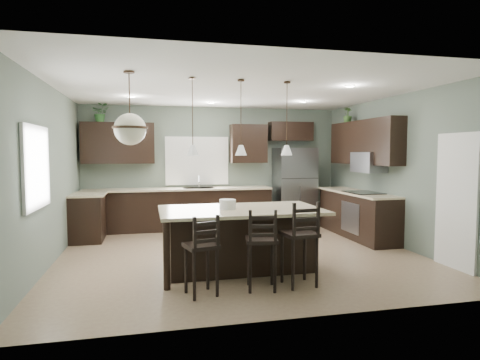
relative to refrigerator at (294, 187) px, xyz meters
name	(u,v)px	position (x,y,z in m)	size (l,w,h in m)	color
ground	(239,254)	(-1.88, -2.36, -0.93)	(6.00, 6.00, 0.00)	#9E8466
pantry_door	(456,201)	(1.10, -3.91, 0.09)	(0.04, 0.82, 2.04)	white
window_back	(197,161)	(-2.28, 0.38, 0.62)	(1.35, 0.02, 1.00)	white
window_left	(35,167)	(-4.86, -3.16, 0.62)	(0.02, 1.10, 1.00)	white
left_return_cabs	(88,218)	(-4.58, -0.66, -0.48)	(0.60, 0.90, 0.90)	black
left_return_countertop	(88,194)	(-4.56, -0.66, -0.01)	(0.66, 0.96, 0.04)	beige
back_lower_cabs	(179,210)	(-2.73, 0.09, -0.48)	(4.20, 0.60, 0.90)	black
back_countertop	(179,189)	(-2.73, 0.07, -0.01)	(4.20, 0.66, 0.04)	beige
sink_inset	(199,188)	(-2.28, 0.07, 0.01)	(0.70, 0.45, 0.01)	gray
faucet	(199,182)	(-2.28, 0.04, 0.16)	(0.02, 0.02, 0.28)	silver
back_upper_left	(118,143)	(-4.03, 0.22, 1.02)	(1.55, 0.34, 0.90)	black
back_upper_right	(248,144)	(-1.08, 0.22, 1.02)	(0.85, 0.34, 0.90)	black
fridge_header	(291,131)	(-0.03, 0.22, 1.32)	(1.05, 0.34, 0.45)	black
right_lower_cabs	(357,215)	(0.82, -1.48, -0.48)	(0.60, 2.35, 0.90)	black
right_countertop	(356,192)	(0.80, -1.48, -0.01)	(0.66, 2.35, 0.04)	beige
cooktop	(363,193)	(0.80, -1.76, 0.02)	(0.58, 0.75, 0.02)	black
wall_oven_front	(350,218)	(0.52, -1.76, -0.48)	(0.01, 0.72, 0.60)	gray
right_upper_cabs	(364,143)	(0.95, -1.48, 1.02)	(0.34, 2.35, 0.90)	black
microwave	(369,162)	(0.90, -1.76, 0.62)	(0.40, 0.75, 0.40)	gray
refrigerator	(294,187)	(0.00, 0.00, 0.00)	(0.90, 0.74, 1.85)	gray
kitchen_island	(241,240)	(-2.07, -3.30, -0.46)	(2.36, 1.34, 0.92)	black
serving_dish	(228,204)	(-2.27, -3.30, 0.07)	(0.24, 0.24, 0.14)	silver
bar_stool_left	(201,255)	(-2.77, -4.20, -0.42)	(0.37, 0.37, 1.01)	black
bar_stool_center	(261,249)	(-1.99, -4.16, -0.40)	(0.39, 0.39, 1.05)	black
bar_stool_right	(299,243)	(-1.47, -4.12, -0.36)	(0.42, 0.42, 1.12)	black
pendant_left	(193,117)	(-2.77, -3.31, 1.32)	(0.17, 0.17, 1.10)	white
pendant_center	(241,118)	(-2.07, -3.30, 1.32)	(0.17, 0.17, 1.10)	silver
pendant_right	(287,119)	(-1.37, -3.30, 1.32)	(0.17, 0.17, 1.10)	silver
chandelier	(130,108)	(-3.61, -3.57, 1.40)	(0.45, 0.45, 0.96)	beige
plant_back_left	(101,113)	(-4.38, 0.19, 1.67)	(0.36, 0.31, 0.39)	#295A27
plant_right_wall	(348,115)	(0.92, -0.81, 1.65)	(0.20, 0.20, 0.35)	#365927
room_shell	(239,155)	(-1.88, -2.36, 0.77)	(6.00, 6.00, 6.00)	slate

